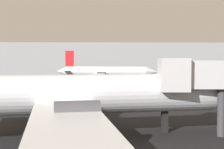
{
  "coord_description": "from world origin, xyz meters",
  "views": [
    {
      "loc": [
        -4.4,
        -13.95,
        6.92
      ],
      "look_at": [
        -1.62,
        41.04,
        3.93
      ],
      "focal_mm": 53.51,
      "sensor_mm": 36.0,
      "label": 1
    }
  ],
  "objects": [
    {
      "name": "airplane_at_gate",
      "position": [
        -6.3,
        14.68,
        3.65
      ],
      "size": [
        32.29,
        32.31,
        11.27
      ],
      "rotation": [
        0.0,
        0.0,
        0.13
      ],
      "color": "silver",
      "rests_on": "ground_plane"
    },
    {
      "name": "airplane_distant",
      "position": [
        -1.69,
        76.58,
        2.8
      ],
      "size": [
        27.97,
        21.88,
        8.5
      ],
      "rotation": [
        0.0,
        0.0,
        -0.21
      ],
      "color": "silver",
      "rests_on": "ground_plane"
    },
    {
      "name": "terminal_building",
      "position": [
        1.3,
        111.64,
        5.82
      ],
      "size": [
        92.86,
        26.71,
        11.63
      ],
      "primitive_type": "cube",
      "color": "#999EA3",
      "rests_on": "ground_plane"
    }
  ]
}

